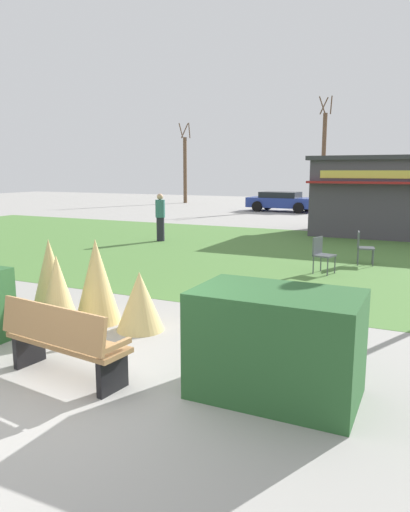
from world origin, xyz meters
TOP-DOWN VIEW (x-y plane):
  - ground_plane at (0.00, 0.00)m, footprint 80.00×80.00m
  - lawn_patch at (0.00, 9.89)m, footprint 36.00×12.00m
  - park_bench at (-0.32, 0.29)m, footprint 1.75×0.73m
  - hedge_right at (2.10, 0.99)m, footprint 1.81×1.10m
  - ornamental_grass_behind_left at (-1.41, 1.43)m, footprint 0.71×0.71m
  - ornamental_grass_behind_right at (-0.49, 2.22)m, footprint 0.76×0.76m
  - ornamental_grass_behind_center at (-2.20, 2.11)m, footprint 0.73×0.73m
  - ornamental_grass_behind_far at (-1.34, 2.26)m, footprint 0.76×0.76m
  - cafe_chair_west at (1.18, 7.72)m, footprint 0.54×0.54m
  - cafe_chair_east at (1.93, 9.30)m, footprint 0.51×0.51m
  - person_strolling at (-5.17, 10.73)m, footprint 0.34×0.34m
  - parked_car_west_slot at (-4.90, 24.89)m, footprint 4.26×2.18m
  - parked_car_center_slot at (0.28, 24.89)m, footprint 4.30×2.25m
  - tree_left_bg at (-13.98, 29.31)m, footprint 0.91×0.96m
  - tree_right_bg at (-3.32, 28.99)m, footprint 0.91×0.96m

SIDE VIEW (x-z plane):
  - ground_plane at x=0.00m, z-range 0.00..0.00m
  - lawn_patch at x=0.00m, z-range 0.00..0.01m
  - ornamental_grass_behind_right at x=-0.49m, z-range 0.00..0.94m
  - park_bench at x=-0.32m, z-range 0.01..0.96m
  - cafe_chair_west at x=1.18m, z-range 0.08..0.97m
  - cafe_chair_east at x=1.93m, z-range 0.08..0.97m
  - hedge_right at x=2.10m, z-range 0.00..1.20m
  - ornamental_grass_behind_left at x=-1.41m, z-range 0.00..1.26m
  - parked_car_west_slot at x=-4.90m, z-range 0.04..1.24m
  - parked_car_center_slot at x=0.28m, z-range 0.04..1.24m
  - ornamental_grass_behind_center at x=-2.20m, z-range 0.00..1.37m
  - ornamental_grass_behind_far at x=-1.34m, z-range 0.00..1.40m
  - person_strolling at x=-5.17m, z-range 0.02..1.71m
  - tree_left_bg at x=-13.98m, z-range -0.36..5.70m
  - tree_right_bg at x=-3.32m, z-range -0.37..6.92m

